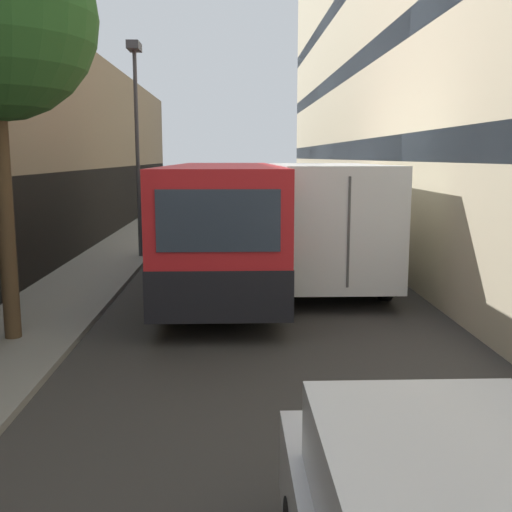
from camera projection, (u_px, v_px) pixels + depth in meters
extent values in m
plane|color=#33302D|center=(259.00, 312.00, 12.47)|extent=(150.00, 150.00, 0.00)
cube|color=gray|center=(48.00, 311.00, 12.31)|extent=(2.24, 60.00, 0.11)
cube|color=#333D47|center=(475.00, 145.00, 12.06)|extent=(1.08, 60.00, 0.70)
cube|color=#B7B7BC|center=(460.00, 498.00, 3.41)|extent=(1.56, 2.17, 0.58)
cube|color=red|center=(224.00, 217.00, 15.02)|extent=(2.50, 10.44, 2.58)
cube|color=black|center=(224.00, 250.00, 15.15)|extent=(2.52, 10.46, 0.90)
cube|color=#2D3847|center=(224.00, 201.00, 14.95)|extent=(2.53, 9.61, 0.82)
cube|color=#2D3847|center=(218.00, 221.00, 9.79)|extent=(2.05, 0.04, 1.03)
cylinder|color=black|center=(191.00, 246.00, 18.37)|extent=(0.24, 1.00, 1.00)
cylinder|color=black|center=(262.00, 245.00, 18.45)|extent=(0.24, 1.00, 1.00)
cylinder|color=black|center=(167.00, 293.00, 11.99)|extent=(0.24, 1.00, 1.00)
cylinder|color=black|center=(276.00, 292.00, 12.06)|extent=(0.24, 1.00, 1.00)
cube|color=silver|center=(306.00, 217.00, 19.07)|extent=(2.36, 2.36, 1.80)
cube|color=silver|center=(326.00, 217.00, 14.86)|extent=(2.46, 6.06, 2.61)
cube|color=#4C4C4C|center=(349.00, 233.00, 11.86)|extent=(0.05, 0.02, 2.22)
cylinder|color=black|center=(271.00, 243.00, 19.17)|extent=(0.22, 0.96, 0.96)
cylinder|color=black|center=(340.00, 242.00, 19.25)|extent=(0.22, 0.96, 0.96)
cylinder|color=black|center=(287.00, 280.00, 13.38)|extent=(0.22, 0.96, 0.96)
cylinder|color=black|center=(385.00, 279.00, 13.45)|extent=(0.22, 0.96, 0.96)
cylinder|color=#38383D|center=(138.00, 156.00, 18.40)|extent=(0.12, 0.12, 6.23)
cube|color=#38383D|center=(134.00, 46.00, 17.87)|extent=(0.36, 0.80, 0.24)
cylinder|color=#4C3823|center=(5.00, 218.00, 10.05)|extent=(0.28, 0.28, 4.15)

